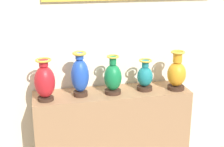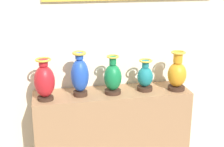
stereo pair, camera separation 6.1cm
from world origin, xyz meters
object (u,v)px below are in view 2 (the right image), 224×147
Objects in this scene: vase_teal at (145,77)px; vase_crimson at (44,81)px; vase_amber at (177,74)px; vase_sapphire at (80,75)px; vase_emerald at (113,78)px.

vase_crimson is at bearing -176.74° from vase_teal.
vase_teal is at bearing 3.26° from vase_crimson.
vase_sapphire is at bearing 177.82° from vase_amber.
vase_crimson is 0.60m from vase_emerald.
vase_emerald is 0.60m from vase_amber.
vase_sapphire is 1.14× the size of vase_emerald.
vase_emerald is at bearing -1.65° from vase_sapphire.
vase_teal is (0.31, 0.02, -0.02)m from vase_emerald.
vase_crimson reaches higher than vase_teal.
vase_sapphire reaches higher than vase_emerald.
vase_amber is at bearing -2.44° from vase_emerald.
vase_crimson and vase_amber have the same top height.
vase_sapphire reaches higher than vase_crimson.
vase_sapphire is 1.37× the size of vase_teal.
vase_emerald is 0.96× the size of vase_amber.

